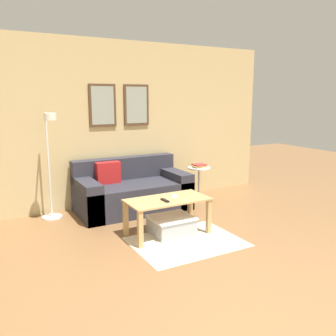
{
  "coord_description": "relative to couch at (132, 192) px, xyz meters",
  "views": [
    {
      "loc": [
        -1.94,
        -1.54,
        1.7
      ],
      "look_at": [
        0.1,
        2.16,
        0.85
      ],
      "focal_mm": 38.0,
      "sensor_mm": 36.0,
      "label": 1
    }
  ],
  "objects": [
    {
      "name": "ground_plane",
      "position": [
        -0.1,
        -3.3,
        -0.28
      ],
      "size": [
        16.0,
        16.0,
        0.0
      ],
      "primitive_type": "plane",
      "color": "brown"
    },
    {
      "name": "wall_back",
      "position": [
        -0.09,
        0.46,
        1.0
      ],
      "size": [
        5.6,
        0.09,
        2.55
      ],
      "color": "tan",
      "rests_on": "ground_plane"
    },
    {
      "name": "area_rug",
      "position": [
        0.07,
        -1.46,
        -0.28
      ],
      "size": [
        1.27,
        0.97,
        0.01
      ],
      "primitive_type": "cube",
      "color": "beige",
      "rests_on": "ground_plane"
    },
    {
      "name": "couch",
      "position": [
        0.0,
        0.0,
        0.0
      ],
      "size": [
        1.66,
        0.85,
        0.77
      ],
      "color": "#2D2D38",
      "rests_on": "ground_plane"
    },
    {
      "name": "coffee_table",
      "position": [
        -0.0,
        -1.13,
        0.09
      ],
      "size": [
        1.02,
        0.51,
        0.46
      ],
      "color": "tan",
      "rests_on": "ground_plane"
    },
    {
      "name": "storage_bin",
      "position": [
        0.05,
        -1.14,
        -0.17
      ],
      "size": [
        0.53,
        0.45,
        0.22
      ],
      "color": "#9EA3A8",
      "rests_on": "ground_plane"
    },
    {
      "name": "floor_lamp",
      "position": [
        -1.15,
        0.07,
        0.57
      ],
      "size": [
        0.28,
        0.53,
        1.5
      ],
      "color": "white",
      "rests_on": "ground_plane"
    },
    {
      "name": "side_table",
      "position": [
        1.21,
        -0.03,
        0.05
      ],
      "size": [
        0.37,
        0.37,
        0.55
      ],
      "color": "silver",
      "rests_on": "ground_plane"
    },
    {
      "name": "book_stack",
      "position": [
        1.22,
        -0.01,
        0.3
      ],
      "size": [
        0.26,
        0.18,
        0.05
      ],
      "color": "#D8C666",
      "rests_on": "side_table"
    },
    {
      "name": "remote_control",
      "position": [
        -0.07,
        -1.2,
        0.19
      ],
      "size": [
        0.05,
        0.15,
        0.02
      ],
      "primitive_type": "cube",
      "rotation": [
        0.0,
        0.0,
        0.06
      ],
      "color": "black",
      "rests_on": "coffee_table"
    },
    {
      "name": "cell_phone",
      "position": [
        0.13,
        -1.08,
        0.18
      ],
      "size": [
        0.11,
        0.15,
        0.01
      ],
      "primitive_type": "cube",
      "rotation": [
        0.0,
        0.0,
        -0.39
      ],
      "color": "silver",
      "rests_on": "coffee_table"
    }
  ]
}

